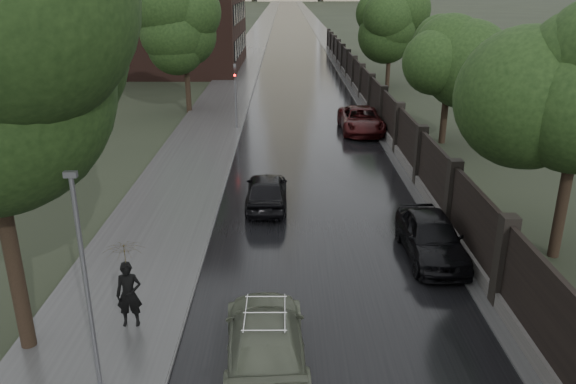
{
  "coord_description": "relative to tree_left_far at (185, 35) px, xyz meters",
  "views": [
    {
      "loc": [
        -1.34,
        -8.56,
        8.43
      ],
      "look_at": [
        -1.24,
        10.05,
        1.5
      ],
      "focal_mm": 35.0,
      "sensor_mm": 36.0,
      "label": 1
    }
  ],
  "objects": [
    {
      "name": "sidewalk_left",
      "position": [
        2.0,
        160.0,
        -5.16
      ],
      "size": [
        4.0,
        420.0,
        0.16
      ],
      "primitive_type": "cube",
      "color": "#2D2D2D",
      "rests_on": "ground"
    },
    {
      "name": "road",
      "position": [
        8.0,
        160.0,
        -5.23
      ],
      "size": [
        8.0,
        420.0,
        0.02
      ],
      "primitive_type": "cube",
      "color": "black",
      "rests_on": "ground"
    },
    {
      "name": "car_right_near",
      "position": [
        11.4,
        -22.06,
        -4.5
      ],
      "size": [
        1.83,
        4.37,
        1.48
      ],
      "primitive_type": "imported",
      "rotation": [
        0.0,
        0.0,
        0.02
      ],
      "color": "black",
      "rests_on": "ground"
    },
    {
      "name": "traffic_light",
      "position": [
        3.7,
        -5.01,
        -2.84
      ],
      "size": [
        0.16,
        0.32,
        4.0
      ],
      "color": "#59595E",
      "rests_on": "ground"
    },
    {
      "name": "tree_left_far",
      "position": [
        0.0,
        0.0,
        0.0
      ],
      "size": [
        4.25,
        4.25,
        7.39
      ],
      "color": "black",
      "rests_on": "ground"
    },
    {
      "name": "hatchback_left",
      "position": [
        5.92,
        -17.54,
        -4.55
      ],
      "size": [
        1.65,
        4.06,
        1.38
      ],
      "primitive_type": "imported",
      "rotation": [
        0.0,
        0.0,
        3.15
      ],
      "color": "black",
      "rests_on": "ground"
    },
    {
      "name": "fence_right",
      "position": [
        12.6,
        2.01,
        -4.23
      ],
      "size": [
        0.45,
        75.72,
        2.7
      ],
      "color": "#383533",
      "rests_on": "ground"
    },
    {
      "name": "lamp_post",
      "position": [
        2.6,
        -28.5,
        -2.57
      ],
      "size": [
        0.25,
        0.12,
        5.11
      ],
      "color": "#59595E",
      "rests_on": "ground"
    },
    {
      "name": "volga_sedan",
      "position": [
        6.2,
        -27.54,
        -4.57
      ],
      "size": [
        2.13,
        4.7,
        1.34
      ],
      "primitive_type": "imported",
      "rotation": [
        0.0,
        0.0,
        3.2
      ],
      "color": "#4E5343",
      "rests_on": "ground"
    },
    {
      "name": "verge_right",
      "position": [
        13.5,
        160.0,
        -5.2
      ],
      "size": [
        3.0,
        420.0,
        0.08
      ],
      "primitive_type": "cube",
      "color": "#2D2D2D",
      "rests_on": "ground"
    },
    {
      "name": "car_right_far",
      "position": [
        11.24,
        -5.49,
        -4.51
      ],
      "size": [
        2.49,
        5.3,
        1.47
      ],
      "primitive_type": "imported",
      "rotation": [
        0.0,
        0.0,
        0.01
      ],
      "color": "black",
      "rests_on": "ground"
    },
    {
      "name": "pedestrian_umbrella",
      "position": [
        2.69,
        -26.13,
        -3.24
      ],
      "size": [
        1.1,
        1.12,
        2.76
      ],
      "rotation": [
        0.0,
        0.0,
        0.07
      ],
      "color": "black",
      "rests_on": "sidewalk_left"
    },
    {
      "name": "tree_right_c",
      "position": [
        15.5,
        10.0,
        -0.29
      ],
      "size": [
        4.08,
        4.08,
        7.01
      ],
      "color": "black",
      "rests_on": "ground"
    },
    {
      "name": "tree_right_b",
      "position": [
        15.5,
        -8.0,
        -0.29
      ],
      "size": [
        4.08,
        4.08,
        7.01
      ],
      "color": "black",
      "rests_on": "ground"
    }
  ]
}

